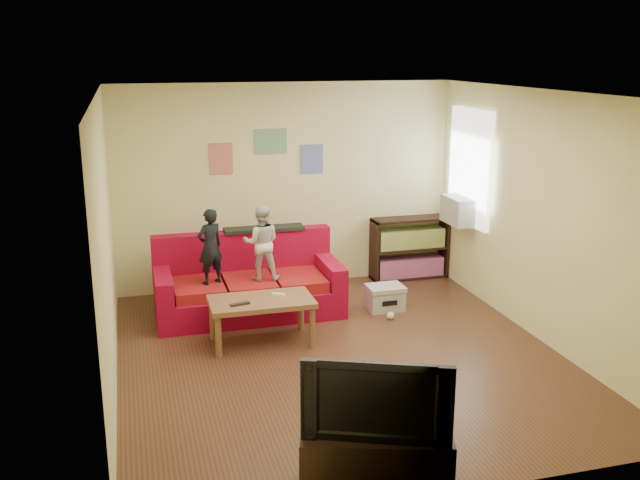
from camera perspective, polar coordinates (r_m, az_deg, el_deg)
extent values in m
cube|color=#543321|center=(7.54, 1.63, -9.30)|extent=(4.50, 5.00, 0.01)
cube|color=white|center=(6.88, 1.79, 11.73)|extent=(4.50, 5.00, 0.01)
cube|color=#EDED9D|center=(9.46, -2.73, 4.33)|extent=(4.50, 0.01, 2.70)
cube|color=#EDED9D|center=(4.86, 10.39, -6.31)|extent=(4.50, 0.01, 2.70)
cube|color=#EDED9D|center=(6.80, -16.79, -0.53)|extent=(0.01, 5.00, 2.70)
cube|color=#EDED9D|center=(8.03, 17.30, 1.74)|extent=(0.01, 5.00, 2.70)
cube|color=maroon|center=(8.66, -5.70, -4.87)|extent=(2.20, 0.99, 0.33)
cube|color=maroon|center=(8.89, -6.21, -1.18)|extent=(2.20, 0.20, 0.61)
cube|color=maroon|center=(8.47, -12.47, -3.46)|extent=(0.20, 0.99, 0.28)
cube|color=maroon|center=(8.77, 0.72, -2.44)|extent=(0.20, 0.99, 0.28)
cube|color=maroon|center=(8.44, -9.69, -3.88)|extent=(0.57, 0.75, 0.13)
cube|color=maroon|center=(8.51, -5.65, -3.57)|extent=(0.57, 0.75, 0.13)
cube|color=maroon|center=(8.63, -1.70, -3.25)|extent=(0.57, 0.75, 0.13)
cube|color=black|center=(8.85, -4.51, 0.90)|extent=(0.99, 0.24, 0.04)
imported|color=black|center=(8.28, -8.78, -0.52)|extent=(0.38, 0.33, 0.89)
imported|color=silver|center=(8.37, -4.70, -0.21)|extent=(0.49, 0.42, 0.89)
cube|color=brown|center=(7.71, -4.73, -4.93)|extent=(1.12, 0.61, 0.06)
cylinder|color=brown|center=(7.50, -8.13, -7.68)|extent=(0.07, 0.07, 0.45)
cylinder|color=brown|center=(7.67, -0.62, -6.99)|extent=(0.07, 0.07, 0.45)
cylinder|color=brown|center=(7.97, -8.60, -6.32)|extent=(0.07, 0.07, 0.45)
cylinder|color=brown|center=(8.13, -1.52, -5.71)|extent=(0.07, 0.07, 0.45)
cube|color=black|center=(7.55, -6.44, -5.11)|extent=(0.22, 0.10, 0.02)
cube|color=white|center=(7.78, -3.35, -4.39)|extent=(0.15, 0.10, 0.03)
cube|color=black|center=(9.80, 4.35, -0.85)|extent=(0.03, 0.32, 0.86)
cube|color=black|center=(10.18, 9.87, -0.42)|extent=(0.03, 0.32, 0.86)
cube|color=black|center=(10.10, 7.09, -2.89)|extent=(1.07, 0.32, 0.03)
cube|color=black|center=(9.88, 7.24, 1.68)|extent=(1.07, 0.32, 0.03)
cube|color=black|center=(9.98, 7.16, -0.63)|extent=(1.01, 0.32, 0.03)
cube|color=#8C3F72|center=(10.05, 7.11, -2.10)|extent=(0.94, 0.27, 0.26)
cube|color=olive|center=(9.94, 7.19, 0.16)|extent=(0.94, 0.27, 0.26)
cube|color=white|center=(9.36, 11.88, 5.72)|extent=(0.04, 1.08, 1.48)
cube|color=#B7B2A3|center=(9.41, 11.05, 2.34)|extent=(0.28, 0.55, 0.35)
cube|color=#D87266|center=(9.23, -7.93, 6.46)|extent=(0.30, 0.01, 0.40)
cube|color=#72B27F|center=(9.31, -3.96, 7.88)|extent=(0.42, 0.01, 0.32)
cube|color=#727FCC|center=(9.46, -0.65, 6.50)|extent=(0.30, 0.01, 0.38)
cube|color=beige|center=(8.80, 5.23, -4.78)|extent=(0.42, 0.32, 0.25)
cube|color=beige|center=(8.75, 5.25, -3.84)|extent=(0.44, 0.34, 0.05)
cube|color=black|center=(8.66, 5.61, -5.07)|extent=(0.19, 0.00, 0.06)
cube|color=#3A251B|center=(5.44, 4.49, -17.15)|extent=(1.16, 0.67, 0.41)
imported|color=black|center=(5.18, 4.61, -12.34)|extent=(1.04, 0.54, 0.61)
sphere|color=silver|center=(8.52, 5.66, -6.06)|extent=(0.11, 0.11, 0.09)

